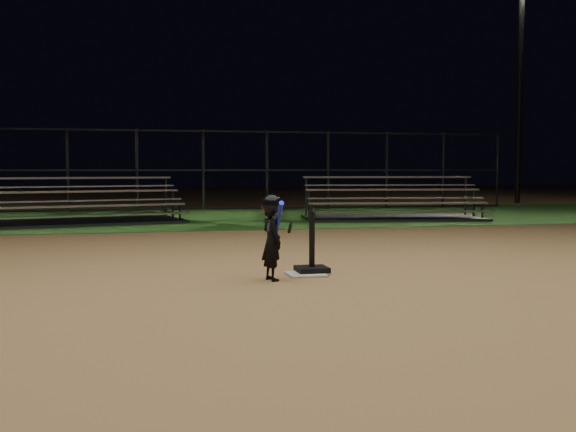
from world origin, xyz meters
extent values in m
plane|color=tan|center=(0.00, 0.00, 0.00)|extent=(80.00, 80.00, 0.00)
cube|color=#26571C|center=(0.00, 10.00, 0.01)|extent=(60.00, 8.00, 0.01)
cube|color=beige|center=(0.00, 0.00, 0.01)|extent=(0.45, 0.45, 0.02)
cube|color=black|center=(0.10, 0.12, 0.05)|extent=(0.38, 0.38, 0.06)
cylinder|color=black|center=(0.10, 0.12, 0.42)|extent=(0.07, 0.07, 0.68)
imported|color=black|center=(-0.48, -0.28, 0.45)|extent=(0.30, 0.37, 0.90)
sphere|color=black|center=(-0.48, -0.28, 0.88)|extent=(0.24, 0.24, 0.24)
cylinder|color=#1A25E4|center=(-0.43, -0.43, 0.73)|extent=(0.10, 0.55, 0.41)
cylinder|color=black|center=(-0.27, -0.31, 0.61)|extent=(0.05, 0.19, 0.14)
cube|color=#BABABF|center=(-3.07, 8.08, 0.44)|extent=(4.39, 1.28, 0.04)
cube|color=#BABABF|center=(-3.00, 7.77, 0.24)|extent=(4.39, 1.28, 0.03)
cube|color=#BABABF|center=(-3.21, 8.67, 0.76)|extent=(4.39, 1.28, 0.04)
cube|color=#BABABF|center=(-3.14, 8.37, 0.56)|extent=(4.39, 1.28, 0.03)
cube|color=#BABABF|center=(-3.35, 9.27, 1.07)|extent=(4.39, 1.28, 0.04)
cube|color=#BABABF|center=(-3.28, 8.96, 0.87)|extent=(4.39, 1.28, 0.03)
cube|color=#38383D|center=(-3.21, 8.67, 0.03)|extent=(4.83, 3.13, 0.07)
cube|color=#ACACB1|center=(4.29, 7.72, 0.45)|extent=(4.46, 0.87, 0.04)
cube|color=#ACACB1|center=(4.24, 7.41, 0.25)|extent=(4.46, 0.87, 0.03)
cube|color=#ACACB1|center=(4.37, 8.33, 0.76)|extent=(4.46, 0.87, 0.04)
cube|color=#ACACB1|center=(4.33, 8.02, 0.56)|extent=(4.46, 0.87, 0.03)
cube|color=#ACACB1|center=(4.45, 8.94, 1.07)|extent=(4.46, 0.87, 0.04)
cube|color=#ACACB1|center=(4.41, 8.63, 0.87)|extent=(4.46, 0.87, 0.03)
cube|color=#38383D|center=(4.37, 8.33, 0.03)|extent=(4.72, 2.77, 0.07)
cube|color=#38383D|center=(0.00, 13.00, 0.05)|extent=(20.00, 0.05, 0.05)
cube|color=#38383D|center=(0.00, 13.00, 1.25)|extent=(20.00, 0.05, 0.05)
cube|color=#38383D|center=(0.00, 13.00, 2.45)|extent=(20.00, 0.05, 0.05)
cylinder|color=#38383D|center=(-5.00, 13.00, 1.25)|extent=(0.08, 0.08, 2.50)
cylinder|color=#38383D|center=(0.00, 13.00, 1.25)|extent=(0.08, 0.08, 2.50)
cylinder|color=#38383D|center=(5.00, 13.00, 1.25)|extent=(0.08, 0.08, 2.50)
cylinder|color=#38383D|center=(10.00, 13.00, 1.25)|extent=(0.08, 0.08, 2.50)
cylinder|color=#2D2D30|center=(12.00, 15.00, 4.00)|extent=(0.20, 0.20, 8.00)
camera|label=1|loc=(-1.96, -7.80, 1.28)|focal=41.86mm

